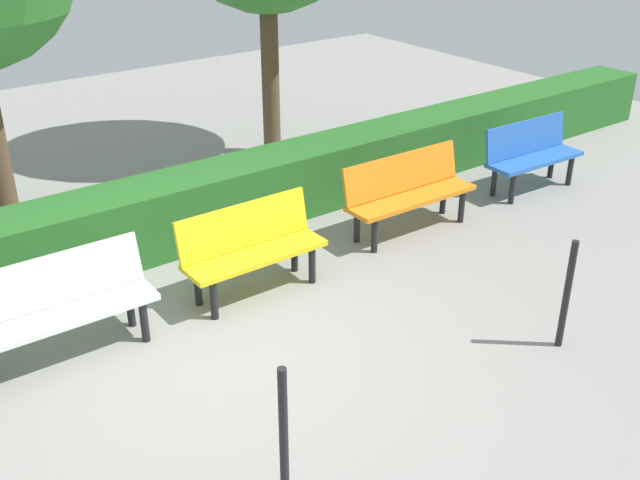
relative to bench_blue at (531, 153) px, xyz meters
name	(u,v)px	position (x,y,z in m)	size (l,w,h in m)	color
ground_plane	(218,357)	(5.01, 0.86, -0.48)	(19.42, 19.42, 0.00)	gray
bench_blue	(531,153)	(0.00, 0.00, 0.00)	(1.38, 0.51, 0.86)	blue
bench_orange	(408,190)	(2.06, -0.03, 0.01)	(1.60, 0.49, 0.86)	orange
bench_yellow	(251,246)	(4.18, 0.09, 0.00)	(1.40, 0.47, 0.86)	yellow
bench_white	(55,305)	(6.03, 0.04, 0.01)	(1.61, 0.49, 0.86)	white
hedge_row	(194,207)	(4.08, -1.24, -0.10)	(15.42, 0.69, 0.75)	#266023
railing_post_mid	(567,295)	(2.57, 2.46, 0.02)	(0.06, 0.06, 1.00)	black
railing_post_far	(284,434)	(5.41, 2.46, 0.02)	(0.06, 0.06, 1.00)	black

